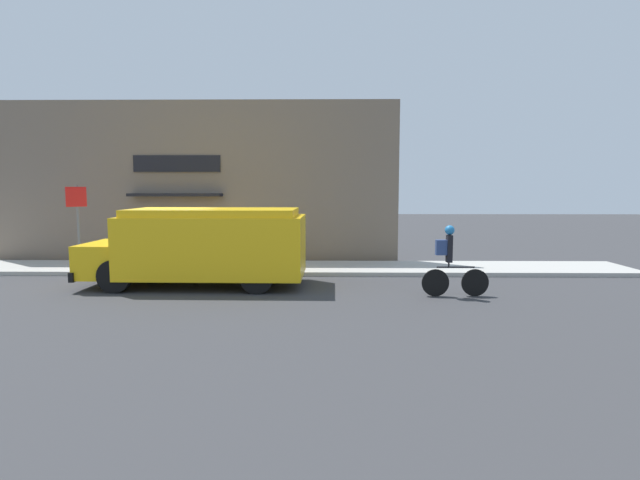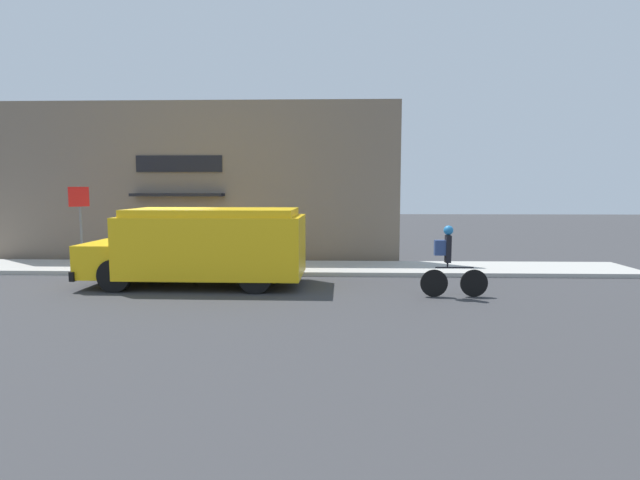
{
  "view_description": "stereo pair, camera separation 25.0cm",
  "coord_description": "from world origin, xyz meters",
  "px_view_note": "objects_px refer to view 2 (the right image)",
  "views": [
    {
      "loc": [
        4.6,
        -14.36,
        2.59
      ],
      "look_at": [
        4.4,
        -0.2,
        1.1
      ],
      "focal_mm": 28.0,
      "sensor_mm": 36.0,
      "label": 1
    },
    {
      "loc": [
        4.85,
        -14.36,
        2.59
      ],
      "look_at": [
        4.4,
        -0.2,
        1.1
      ],
      "focal_mm": 28.0,
      "sensor_mm": 36.0,
      "label": 2
    }
  ],
  "objects_px": {
    "stop_sign_post": "(80,213)",
    "cyclist": "(450,262)",
    "school_bus": "(204,245)",
    "trash_bin": "(179,251)"
  },
  "relations": [
    {
      "from": "stop_sign_post",
      "to": "cyclist",
      "type": "bearing_deg",
      "value": -17.03
    },
    {
      "from": "school_bus",
      "to": "stop_sign_post",
      "type": "xyz_separation_m",
      "value": [
        -4.34,
        2.04,
        0.74
      ]
    },
    {
      "from": "school_bus",
      "to": "stop_sign_post",
      "type": "bearing_deg",
      "value": 155.67
    },
    {
      "from": "cyclist",
      "to": "stop_sign_post",
      "type": "height_order",
      "value": "stop_sign_post"
    },
    {
      "from": "cyclist",
      "to": "trash_bin",
      "type": "height_order",
      "value": "cyclist"
    },
    {
      "from": "stop_sign_post",
      "to": "trash_bin",
      "type": "distance_m",
      "value": 3.19
    },
    {
      "from": "school_bus",
      "to": "trash_bin",
      "type": "xyz_separation_m",
      "value": [
        -1.67,
        3.16,
        -0.59
      ]
    },
    {
      "from": "school_bus",
      "to": "cyclist",
      "type": "relative_size",
      "value": 3.37
    },
    {
      "from": "cyclist",
      "to": "trash_bin",
      "type": "xyz_separation_m",
      "value": [
        -7.85,
        4.34,
        -0.34
      ]
    },
    {
      "from": "trash_bin",
      "to": "stop_sign_post",
      "type": "bearing_deg",
      "value": -157.25
    }
  ]
}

